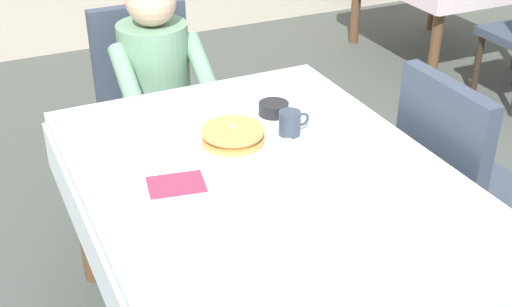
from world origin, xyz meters
TOP-DOWN VIEW (x-y plane):
  - dining_table_main at (0.00, 0.00)m, footprint 1.12×1.52m
  - chair_diner at (-0.03, 1.17)m, footprint 0.44×0.45m
  - diner_person at (-0.03, 1.01)m, footprint 0.40×0.43m
  - chair_right_side at (0.77, 0.00)m, footprint 0.45×0.44m
  - plate_breakfast at (-0.03, 0.22)m, footprint 0.28×0.28m
  - breakfast_stack at (-0.02, 0.22)m, footprint 0.21×0.21m
  - cup_coffee at (0.19, 0.22)m, footprint 0.11×0.08m
  - bowl_butter at (0.21, 0.38)m, footprint 0.11×0.11m
  - syrup_pitcher at (-0.29, 0.41)m, footprint 0.08×0.08m
  - fork_left_of_plate at (-0.22, 0.20)m, footprint 0.02×0.18m
  - knife_right_of_plate at (0.16, 0.20)m, footprint 0.03×0.20m
  - spoon_near_edge at (-0.00, -0.11)m, footprint 0.15×0.03m
  - napkin_folded at (-0.28, 0.07)m, footprint 0.19×0.15m

SIDE VIEW (x-z plane):
  - chair_diner at x=-0.03m, z-range 0.06..0.99m
  - chair_right_side at x=0.77m, z-range 0.06..0.99m
  - dining_table_main at x=0.00m, z-range 0.28..1.02m
  - diner_person at x=-0.03m, z-range 0.11..1.23m
  - fork_left_of_plate at x=-0.22m, z-range 0.74..0.74m
  - knife_right_of_plate at x=0.16m, z-range 0.74..0.74m
  - spoon_near_edge at x=0.00m, z-range 0.74..0.74m
  - napkin_folded at x=-0.28m, z-range 0.74..0.75m
  - plate_breakfast at x=-0.03m, z-range 0.74..0.76m
  - bowl_butter at x=0.21m, z-range 0.74..0.78m
  - syrup_pitcher at x=-0.29m, z-range 0.74..0.81m
  - breakfast_stack at x=-0.02m, z-range 0.75..0.81m
  - cup_coffee at x=0.19m, z-range 0.74..0.83m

